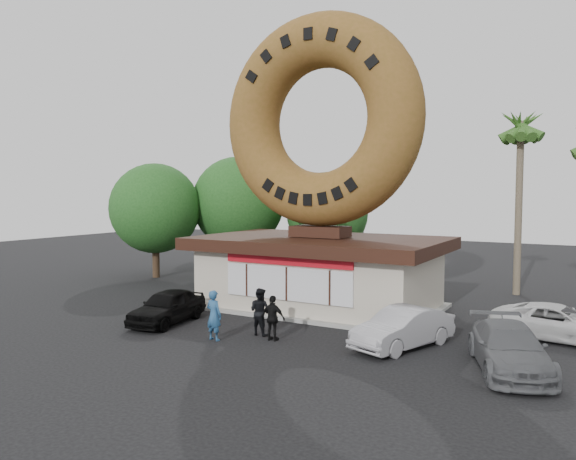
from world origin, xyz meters
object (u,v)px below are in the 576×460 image
Objects in this scene: street_lamp at (365,206)px; person_right at (273,318)px; car_black at (167,307)px; giant_donut at (320,121)px; car_grey at (509,348)px; car_silver at (403,328)px; car_white at (558,323)px; donut_shop at (320,270)px; person_left at (214,315)px; person_center at (260,311)px.

person_right is at bearing -79.38° from street_lamp.
street_lamp reaches higher than car_black.
car_black is (-4.01, -5.96, -7.94)m from giant_donut.
car_grey is (7.96, 0.64, -0.13)m from person_right.
car_grey is (13.13, 0.50, 0.00)m from car_black.
giant_donut is at bearing 159.98° from car_silver.
person_right reaches higher than car_white.
donut_shop is 2.42× the size of car_white.
car_black is 15.01m from car_white.
car_black is (-3.27, 1.15, -0.23)m from person_left.
car_silver is at bearing -0.09° from car_black.
car_grey is at bearing -176.78° from person_right.
car_silver is at bearing -63.19° from street_lamp.
giant_donut is at bearing -81.58° from person_center.
donut_shop is 6.10× the size of person_left.
person_left is at bearing -95.91° from giant_donut.
donut_shop reaches higher than car_silver.
person_left is at bearing 126.16° from car_white.
street_lamp is at bearing -80.04° from person_left.
car_white is (0.99, 4.58, -0.05)m from car_grey.
person_center is at bearing -86.89° from giant_donut.
car_grey is at bearing -164.31° from person_left.
giant_donut is 5.86× the size of person_right.
giant_donut reaches higher than person_left.
giant_donut is 1.21× the size of street_lamp.
person_left is at bearing -27.34° from car_black.
car_white is at bearing -151.11° from person_right.
car_white is (8.96, 5.22, -0.18)m from person_right.
street_lamp is at bearing 105.03° from car_grey.
giant_donut is 2.39× the size of car_black.
street_lamp is at bearing 136.68° from car_silver.
person_left is 1.03× the size of person_center.
car_silver reaches higher than car_white.
person_center is (0.31, -5.63, -7.74)m from giant_donut.
car_grey is at bearing 6.88° from car_silver.
donut_shop is at bearing -80.52° from person_right.
donut_shop is 10.54m from street_lamp.
person_left is 0.45× the size of car_black.
giant_donut reaches higher than person_center.
car_black is at bearing -152.21° from car_silver.
person_right is at bearing -79.20° from giant_donut.
street_lamp is at bearing -76.81° from person_center.
car_white is at bearing 57.40° from car_grey.
street_lamp is 1.98× the size of car_black.
car_black is (-4.01, -5.94, -1.08)m from donut_shop.
person_left reaches higher than car_black.
car_white is (4.58, 3.76, -0.04)m from car_silver.
person_center is 5.33m from car_silver.
car_white is (14.12, 5.08, -0.05)m from car_black.
car_grey is 1.03× the size of car_white.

